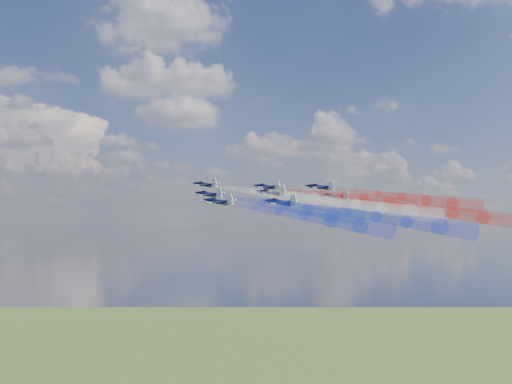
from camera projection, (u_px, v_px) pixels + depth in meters
name	position (u px, v px, depth m)	size (l,w,h in m)	color
jet_lead	(205.00, 185.00, 170.99)	(9.15, 11.44, 3.05)	black
trail_lead	(272.00, 194.00, 153.48)	(3.81, 43.11, 3.81)	white
jet_inner_left	(209.00, 194.00, 154.35)	(9.15, 11.44, 3.05)	black
trail_inner_left	(284.00, 206.00, 136.85)	(3.81, 43.11, 3.81)	#1930D7
jet_inner_right	(267.00, 187.00, 170.91)	(9.15, 11.44, 3.05)	black
trail_inner_right	(341.00, 196.00, 153.40)	(3.81, 43.11, 3.81)	red
jet_outer_left	(219.00, 202.00, 140.81)	(9.15, 11.44, 3.05)	black
trail_outer_left	(304.00, 216.00, 123.31)	(3.81, 43.11, 3.81)	#1930D7
jet_center_third	(272.00, 193.00, 153.17)	(9.15, 11.44, 3.05)	black
trail_center_third	(355.00, 204.00, 135.66)	(3.81, 43.11, 3.81)	white
jet_outer_right	(320.00, 187.00, 168.86)	(9.15, 11.44, 3.05)	black
trail_outer_right	(401.00, 197.00, 151.35)	(3.81, 43.11, 3.81)	red
jet_rear_left	(281.00, 202.00, 138.91)	(9.15, 11.44, 3.05)	black
trail_rear_left	(376.00, 217.00, 121.41)	(3.81, 43.11, 3.81)	#1930D7
jet_rear_right	(334.00, 197.00, 155.22)	(9.15, 11.44, 3.05)	black
trail_rear_right	(424.00, 209.00, 137.72)	(3.81, 43.11, 3.81)	red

